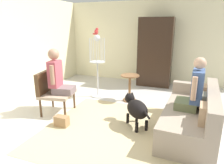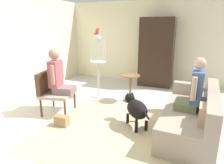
{
  "view_description": "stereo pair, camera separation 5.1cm",
  "coord_description": "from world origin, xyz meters",
  "views": [
    {
      "loc": [
        1.1,
        -3.24,
        1.82
      ],
      "look_at": [
        -0.2,
        0.19,
        0.78
      ],
      "focal_mm": 32.72,
      "sensor_mm": 36.0,
      "label": 1
    },
    {
      "loc": [
        1.14,
        -3.22,
        1.82
      ],
      "look_at": [
        -0.2,
        0.19,
        0.78
      ],
      "focal_mm": 32.72,
      "sensor_mm": 36.0,
      "label": 2
    }
  ],
  "objects": [
    {
      "name": "parrot",
      "position": [
        -1.04,
        1.36,
        1.66
      ],
      "size": [
        0.17,
        0.1,
        0.17
      ],
      "color": "red",
      "rests_on": "bird_cage_stand"
    },
    {
      "name": "back_wall",
      "position": [
        0.0,
        3.35,
        1.27
      ],
      "size": [
        6.18,
        0.12,
        2.54
      ],
      "primitive_type": "cube",
      "color": "beige",
      "rests_on": "ground"
    },
    {
      "name": "bird_cage_stand",
      "position": [
        -1.03,
        1.36,
        0.8
      ],
      "size": [
        0.39,
        0.39,
        1.58
      ],
      "color": "silver",
      "rests_on": "ground"
    },
    {
      "name": "person_on_couch",
      "position": [
        1.23,
        0.23,
        0.79
      ],
      "size": [
        0.44,
        0.57,
        0.89
      ],
      "color": "#616844"
    },
    {
      "name": "handbag",
      "position": [
        -0.98,
        -0.37,
        0.1
      ],
      "size": [
        0.26,
        0.15,
        0.2
      ],
      "primitive_type": "cube",
      "color": "#99724C",
      "rests_on": "ground"
    },
    {
      "name": "ground_plane",
      "position": [
        0.0,
        0.0,
        0.0
      ],
      "size": [
        7.89,
        7.89,
        0.0
      ],
      "primitive_type": "plane",
      "color": "beige"
    },
    {
      "name": "left_wall",
      "position": [
        -2.85,
        0.3,
        1.27
      ],
      "size": [
        0.12,
        7.17,
        2.54
      ],
      "primitive_type": "cube",
      "color": "beige",
      "rests_on": "ground"
    },
    {
      "name": "dog",
      "position": [
        0.3,
        0.13,
        0.35
      ],
      "size": [
        0.61,
        0.69,
        0.57
      ],
      "color": "black",
      "rests_on": "ground"
    },
    {
      "name": "area_rug",
      "position": [
        0.04,
        -0.16,
        0.0
      ],
      "size": [
        2.56,
        2.49,
        0.01
      ],
      "primitive_type": "cube",
      "color": "#C6B284",
      "rests_on": "ground"
    },
    {
      "name": "couch",
      "position": [
        1.26,
        0.27,
        0.3
      ],
      "size": [
        0.93,
        1.94,
        0.79
      ],
      "color": "gray",
      "rests_on": "ground"
    },
    {
      "name": "armoire_cabinet",
      "position": [
        0.15,
        2.94,
        1.01
      ],
      "size": [
        0.98,
        0.56,
        2.02
      ],
      "primitive_type": "cube",
      "color": "black",
      "rests_on": "ground"
    },
    {
      "name": "person_on_armchair",
      "position": [
        -1.37,
        0.14,
        0.82
      ],
      "size": [
        0.52,
        0.49,
        0.92
      ],
      "color": "slate"
    },
    {
      "name": "round_end_table",
      "position": [
        -0.17,
        1.34,
        0.38
      ],
      "size": [
        0.45,
        0.45,
        0.65
      ],
      "color": "brown",
      "rests_on": "ground"
    },
    {
      "name": "armchair",
      "position": [
        -1.52,
        0.11,
        0.51
      ],
      "size": [
        0.73,
        0.75,
        0.89
      ],
      "color": "#4C331E",
      "rests_on": "ground"
    }
  ]
}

